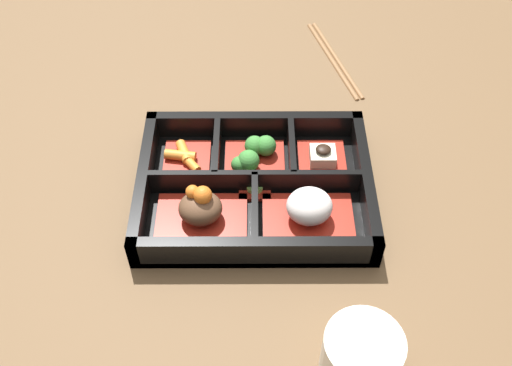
# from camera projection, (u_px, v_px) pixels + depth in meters

# --- Properties ---
(ground_plane) EXTENTS (3.00, 3.00, 0.00)m
(ground_plane) POSITION_uv_depth(u_px,v_px,m) (256.00, 195.00, 0.80)
(ground_plane) COLOR brown
(bento_base) EXTENTS (0.30, 0.23, 0.01)m
(bento_base) POSITION_uv_depth(u_px,v_px,m) (256.00, 193.00, 0.79)
(bento_base) COLOR black
(bento_base) RESTS_ON ground_plane
(bento_rim) EXTENTS (0.30, 0.23, 0.05)m
(bento_rim) POSITION_uv_depth(u_px,v_px,m) (256.00, 183.00, 0.78)
(bento_rim) COLOR black
(bento_rim) RESTS_ON ground_plane
(bowl_rice) EXTENTS (0.11, 0.08, 0.05)m
(bowl_rice) POSITION_uv_depth(u_px,v_px,m) (310.00, 209.00, 0.74)
(bowl_rice) COLOR maroon
(bowl_rice) RESTS_ON bento_base
(bowl_stew) EXTENTS (0.11, 0.08, 0.06)m
(bowl_stew) POSITION_uv_depth(u_px,v_px,m) (202.00, 210.00, 0.74)
(bowl_stew) COLOR maroon
(bowl_stew) RESTS_ON bento_base
(bowl_tofu) EXTENTS (0.06, 0.08, 0.03)m
(bowl_tofu) POSITION_uv_depth(u_px,v_px,m) (324.00, 158.00, 0.82)
(bowl_tofu) COLOR maroon
(bowl_tofu) RESTS_ON bento_base
(bowl_greens) EXTENTS (0.08, 0.08, 0.03)m
(bowl_greens) POSITION_uv_depth(u_px,v_px,m) (256.00, 155.00, 0.81)
(bowl_greens) COLOR maroon
(bowl_greens) RESTS_ON bento_base
(bowl_carrots) EXTENTS (0.06, 0.08, 0.02)m
(bowl_carrots) POSITION_uv_depth(u_px,v_px,m) (187.00, 159.00, 0.82)
(bowl_carrots) COLOR maroon
(bowl_carrots) RESTS_ON bento_base
(bowl_pickles) EXTENTS (0.04, 0.04, 0.01)m
(bowl_pickles) POSITION_uv_depth(u_px,v_px,m) (258.00, 186.00, 0.79)
(bowl_pickles) COLOR maroon
(bowl_pickles) RESTS_ON bento_base
(tea_cup) EXTENTS (0.08, 0.08, 0.06)m
(tea_cup) POSITION_uv_depth(u_px,v_px,m) (363.00, 355.00, 0.61)
(tea_cup) COLOR beige
(tea_cup) RESTS_ON ground_plane
(chopsticks) EXTENTS (0.08, 0.20, 0.01)m
(chopsticks) POSITION_uv_depth(u_px,v_px,m) (335.00, 58.00, 0.98)
(chopsticks) COLOR brown
(chopsticks) RESTS_ON ground_plane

